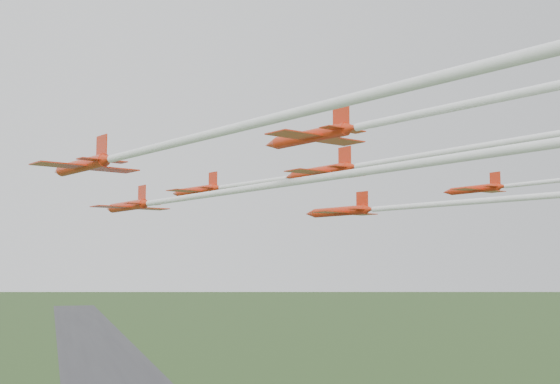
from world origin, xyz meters
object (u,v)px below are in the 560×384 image
object	(u,v)px
jet_row2_left	(222,192)
jet_row2_right	(420,205)
jet_row4_left	(501,97)
jet_lead	(289,178)
jet_row3_right	(541,182)
jet_row3_mid	(419,156)
jet_row3_left	(167,145)

from	to	relation	value
jet_row2_left	jet_row2_right	world-z (taller)	jet_row2_right
jet_row4_left	jet_lead	bearing A→B (deg)	66.92
jet_lead	jet_row3_right	size ratio (longest dim) A/B	1.50
jet_lead	jet_row3_mid	size ratio (longest dim) A/B	1.18
jet_row3_left	jet_row3_right	size ratio (longest dim) A/B	1.22
jet_lead	jet_row4_left	bearing A→B (deg)	-114.25
jet_row2_right	jet_row3_left	size ratio (longest dim) A/B	1.05
jet_row3_left	jet_row2_right	bearing A→B (deg)	16.24
jet_row4_left	jet_row3_right	bearing A→B (deg)	27.91
jet_row3_mid	jet_row4_left	size ratio (longest dim) A/B	0.97
jet_row3_mid	jet_row2_left	bearing A→B (deg)	148.00
jet_row3_right	jet_row4_left	size ratio (longest dim) A/B	0.76
jet_row3_left	jet_row4_left	distance (m)	21.59
jet_row3_mid	jet_row2_right	bearing A→B (deg)	42.26
jet_row4_left	jet_row3_mid	bearing A→B (deg)	50.65
jet_row3_mid	jet_row4_left	world-z (taller)	jet_row3_mid
jet_lead	jet_row2_right	bearing A→B (deg)	-24.98
jet_row2_left	jet_row3_right	size ratio (longest dim) A/B	1.54
jet_row2_left	jet_row3_left	distance (m)	14.27
jet_row2_right	jet_row4_left	xyz separation A→B (m)	(-17.53, -40.31, 2.56)
jet_row2_left	jet_row3_left	bearing A→B (deg)	-137.37
jet_lead	jet_row3_right	xyz separation A→B (m)	(28.74, -6.46, -0.14)
jet_row3_left	jet_row4_left	xyz separation A→B (m)	(16.39, -14.00, 1.31)
jet_row2_right	jet_row3_right	bearing A→B (deg)	-45.58
jet_lead	jet_row4_left	world-z (taller)	jet_lead
jet_row3_right	jet_row4_left	world-z (taller)	jet_row3_right
jet_row2_left	jet_row4_left	xyz separation A→B (m)	(9.58, -26.41, 3.15)
jet_row3_left	jet_row4_left	size ratio (longest dim) A/B	0.92
jet_lead	jet_row4_left	distance (m)	41.14
jet_row3_mid	jet_row3_left	bearing A→B (deg)	-179.22
jet_row3_left	jet_row3_right	bearing A→B (deg)	2.30
jet_row2_left	jet_row4_left	distance (m)	28.27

